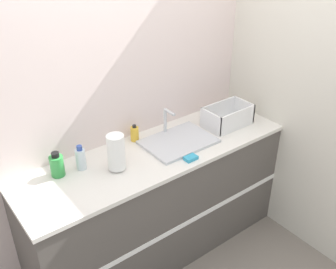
{
  "coord_description": "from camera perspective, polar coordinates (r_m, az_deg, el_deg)",
  "views": [
    {
      "loc": [
        -1.35,
        -1.6,
        2.39
      ],
      "look_at": [
        0.08,
        0.27,
        1.04
      ],
      "focal_mm": 42.0,
      "sensor_mm": 36.0,
      "label": 1
    }
  ],
  "objects": [
    {
      "name": "sink",
      "position": [
        2.84,
        1.47,
        -0.88
      ],
      "size": [
        0.5,
        0.36,
        0.22
      ],
      "color": "silver",
      "rests_on": "counter_cabinet"
    },
    {
      "name": "sponge",
      "position": [
        2.66,
        3.32,
        -3.42
      ],
      "size": [
        0.09,
        0.06,
        0.02
      ],
      "color": "#3399BF",
      "rests_on": "counter_cabinet"
    },
    {
      "name": "paper_towel_roll",
      "position": [
        2.52,
        -7.53,
        -2.59
      ],
      "size": [
        0.11,
        0.11,
        0.25
      ],
      "color": "#4C4C51",
      "rests_on": "counter_cabinet"
    },
    {
      "name": "ground_plane",
      "position": [
        3.18,
        1.91,
        -18.98
      ],
      "size": [
        12.0,
        12.0,
        0.0
      ],
      "primitive_type": "plane",
      "color": "slate"
    },
    {
      "name": "bottle_clear",
      "position": [
        2.59,
        -12.55,
        -3.43
      ],
      "size": [
        0.07,
        0.07,
        0.17
      ],
      "color": "silver",
      "rests_on": "counter_cabinet"
    },
    {
      "name": "bottle_green",
      "position": [
        2.57,
        -15.82,
        -4.33
      ],
      "size": [
        0.09,
        0.09,
        0.17
      ],
      "color": "#2D8C3D",
      "rests_on": "counter_cabinet"
    },
    {
      "name": "wall_back",
      "position": [
        2.82,
        -5.67,
        6.9
      ],
      "size": [
        4.4,
        0.06,
        2.6
      ],
      "color": "silver",
      "rests_on": "ground_plane"
    },
    {
      "name": "wall_right",
      "position": [
        3.23,
        13.35,
        9.28
      ],
      "size": [
        0.06,
        2.59,
        2.6
      ],
      "color": "beige",
      "rests_on": "ground_plane"
    },
    {
      "name": "counter_cabinet",
      "position": [
        3.02,
        -1.52,
        -9.83
      ],
      "size": [
        2.02,
        0.61,
        0.92
      ],
      "color": "#514C47",
      "rests_on": "ground_plane"
    },
    {
      "name": "soap_dispenser",
      "position": [
        2.86,
        -4.87,
        0.13
      ],
      "size": [
        0.06,
        0.06,
        0.13
      ],
      "color": "gold",
      "rests_on": "counter_cabinet"
    },
    {
      "name": "dish_rack",
      "position": [
        3.09,
        8.6,
        2.39
      ],
      "size": [
        0.37,
        0.22,
        0.16
      ],
      "color": "white",
      "rests_on": "counter_cabinet"
    }
  ]
}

